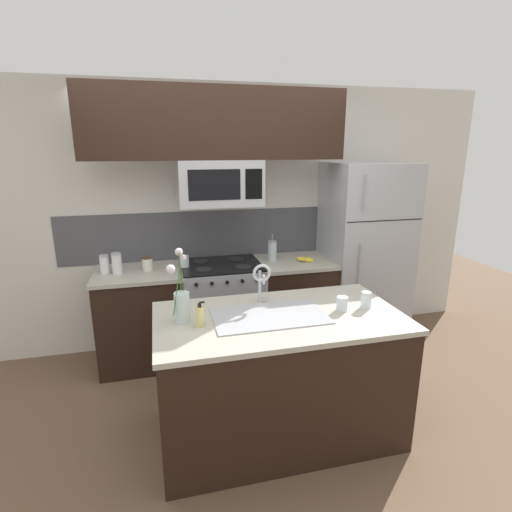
{
  "coord_description": "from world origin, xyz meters",
  "views": [
    {
      "loc": [
        -0.56,
        -2.73,
        2.01
      ],
      "look_at": [
        0.19,
        0.27,
        1.16
      ],
      "focal_mm": 28.0,
      "sensor_mm": 36.0,
      "label": 1
    }
  ],
  "objects": [
    {
      "name": "ground_plane",
      "position": [
        0.0,
        0.0,
        0.0
      ],
      "size": [
        10.0,
        10.0,
        0.0
      ],
      "primitive_type": "plane",
      "color": "brown"
    },
    {
      "name": "rear_partition",
      "position": [
        0.3,
        1.28,
        1.3
      ],
      "size": [
        5.2,
        0.1,
        2.6
      ],
      "primitive_type": "cube",
      "color": "silver",
      "rests_on": "ground"
    },
    {
      "name": "splash_band",
      "position": [
        0.0,
        1.22,
        1.15
      ],
      "size": [
        3.02,
        0.01,
        0.48
      ],
      "primitive_type": "cube",
      "color": "#4C4C51",
      "rests_on": "rear_partition"
    },
    {
      "name": "back_counter_left",
      "position": [
        -0.76,
        0.9,
        0.46
      ],
      "size": [
        0.8,
        0.65,
        0.91
      ],
      "color": "black",
      "rests_on": "ground"
    },
    {
      "name": "back_counter_right",
      "position": [
        0.74,
        0.9,
        0.46
      ],
      "size": [
        0.75,
        0.65,
        0.91
      ],
      "color": "black",
      "rests_on": "ground"
    },
    {
      "name": "stove_range",
      "position": [
        0.0,
        0.9,
        0.46
      ],
      "size": [
        0.76,
        0.64,
        0.93
      ],
      "color": "#A8AAAF",
      "rests_on": "ground"
    },
    {
      "name": "microwave",
      "position": [
        0.0,
        0.88,
        1.69
      ],
      "size": [
        0.74,
        0.4,
        0.4
      ],
      "color": "#A8AAAF"
    },
    {
      "name": "upper_cabinet_band",
      "position": [
        -0.02,
        0.85,
        2.2
      ],
      "size": [
        2.25,
        0.34,
        0.6
      ],
      "primitive_type": "cube",
      "color": "black"
    },
    {
      "name": "refrigerator",
      "position": [
        1.51,
        0.92,
        0.93
      ],
      "size": [
        0.81,
        0.74,
        1.86
      ],
      "color": "#A8AAAF",
      "rests_on": "ground"
    },
    {
      "name": "storage_jar_tall",
      "position": [
        -1.05,
        0.91,
        0.99
      ],
      "size": [
        0.08,
        0.08,
        0.17
      ],
      "color": "silver",
      "rests_on": "back_counter_left"
    },
    {
      "name": "storage_jar_medium",
      "position": [
        -0.94,
        0.88,
        1.0
      ],
      "size": [
        0.09,
        0.09,
        0.19
      ],
      "color": "silver",
      "rests_on": "back_counter_left"
    },
    {
      "name": "storage_jar_short",
      "position": [
        -0.68,
        0.92,
        0.97
      ],
      "size": [
        0.1,
        0.1,
        0.12
      ],
      "color": "silver",
      "rests_on": "back_counter_left"
    },
    {
      "name": "storage_jar_squat",
      "position": [
        -0.34,
        0.91,
        0.97
      ],
      "size": [
        0.08,
        0.08,
        0.12
      ],
      "color": "silver",
      "rests_on": "back_counter_left"
    },
    {
      "name": "banana_bunch",
      "position": [
        0.84,
        0.84,
        0.93
      ],
      "size": [
        0.19,
        0.16,
        0.08
      ],
      "color": "yellow",
      "rests_on": "back_counter_right"
    },
    {
      "name": "french_press",
      "position": [
        0.52,
        0.96,
        1.01
      ],
      "size": [
        0.09,
        0.09,
        0.27
      ],
      "color": "silver",
      "rests_on": "back_counter_right"
    },
    {
      "name": "island_counter",
      "position": [
        0.19,
        -0.35,
        0.46
      ],
      "size": [
        1.67,
        0.9,
        0.91
      ],
      "color": "black",
      "rests_on": "ground"
    },
    {
      "name": "kitchen_sink",
      "position": [
        0.12,
        -0.35,
        0.84
      ],
      "size": [
        0.76,
        0.44,
        0.16
      ],
      "color": "#ADAFB5",
      "rests_on": "island_counter"
    },
    {
      "name": "sink_faucet",
      "position": [
        0.12,
        -0.13,
        1.11
      ],
      "size": [
        0.14,
        0.14,
        0.31
      ],
      "color": "#B7BABF",
      "rests_on": "island_counter"
    },
    {
      "name": "dish_soap_bottle",
      "position": [
        -0.34,
        -0.39,
        0.98
      ],
      "size": [
        0.06,
        0.05,
        0.16
      ],
      "color": "#DBCC75",
      "rests_on": "island_counter"
    },
    {
      "name": "drinking_glass",
      "position": [
        0.64,
        -0.38,
        0.96
      ],
      "size": [
        0.08,
        0.08,
        0.1
      ],
      "color": "silver",
      "rests_on": "island_counter"
    },
    {
      "name": "spare_glass",
      "position": [
        0.82,
        -0.38,
        0.97
      ],
      "size": [
        0.07,
        0.07,
        0.12
      ],
      "color": "silver",
      "rests_on": "island_counter"
    },
    {
      "name": "flower_vase",
      "position": [
        -0.45,
        -0.3,
        1.04
      ],
      "size": [
        0.14,
        0.14,
        0.49
      ],
      "color": "silver",
      "rests_on": "island_counter"
    }
  ]
}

